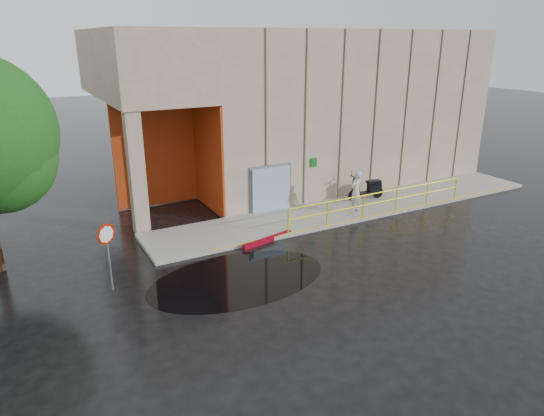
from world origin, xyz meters
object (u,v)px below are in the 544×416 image
at_px(scooter, 367,183).
at_px(stop_sign, 107,242).
at_px(person, 356,192).
at_px(red_curb, 268,240).

bearing_deg(scooter, stop_sign, -159.17).
xyz_separation_m(person, scooter, (1.63, 1.22, -0.12)).
height_order(person, stop_sign, stop_sign).
bearing_deg(person, scooter, -161.30).
bearing_deg(stop_sign, person, 1.88).
relative_size(person, red_curb, 0.80).
relative_size(person, stop_sign, 0.84).
height_order(person, red_curb, person).
distance_m(person, red_curb, 5.08).
height_order(stop_sign, red_curb, stop_sign).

